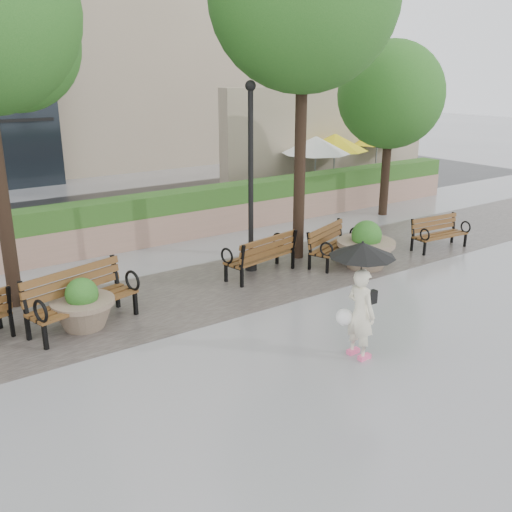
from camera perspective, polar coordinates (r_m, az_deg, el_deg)
ground at (r=10.37m, az=5.07°, el=-8.01°), size 100.00×100.00×0.00m
cobble_strip at (r=12.61m, az=-3.69°, el=-3.10°), size 28.00×3.20×0.01m
hedge_wall at (r=15.82m, az=-11.33°, el=3.48°), size 24.00×0.80×1.35m
cafe_wall at (r=23.25m, az=7.47°, el=11.59°), size 10.00×0.60×4.00m
cafe_hedge at (r=21.57m, az=10.26°, el=6.80°), size 8.00×0.50×0.90m
asphalt_street at (r=19.61m, az=-16.01°, el=3.93°), size 40.00×7.00×0.00m
bench_1 at (r=11.04m, az=-16.86°, el=-5.26°), size 2.15×1.30×1.09m
bench_2 at (r=13.21m, az=0.47°, el=-0.76°), size 1.92×1.06×0.97m
bench_3 at (r=14.23m, az=7.77°, el=0.39°), size 1.82×1.24×0.92m
bench_4 at (r=15.96m, az=17.82°, el=1.55°), size 1.65×0.77×0.86m
planter_left at (r=10.99m, az=-16.89°, el=-5.06°), size 1.16×1.16×0.97m
planter_right at (r=13.95m, az=10.92°, el=0.65°), size 1.39×1.39×1.17m
lamppost at (r=13.14m, az=-0.52°, el=6.55°), size 0.28×0.28×4.36m
tree_1 at (r=14.12m, az=5.10°, el=23.94°), size 4.33×4.33×8.34m
tree_2 at (r=19.10m, az=13.46°, el=15.12°), size 3.43×3.33×5.50m
patio_umb_white at (r=21.01m, az=6.01°, el=10.95°), size 2.50×2.50×2.30m
patio_umb_yellow_a at (r=21.96m, az=7.90°, el=11.18°), size 2.50×2.50×2.30m
patio_umb_yellow_b at (r=24.36m, az=12.06°, el=11.62°), size 2.50×2.50×2.30m
pedestrian at (r=9.35m, az=10.45°, el=-3.25°), size 1.07×1.07×1.97m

